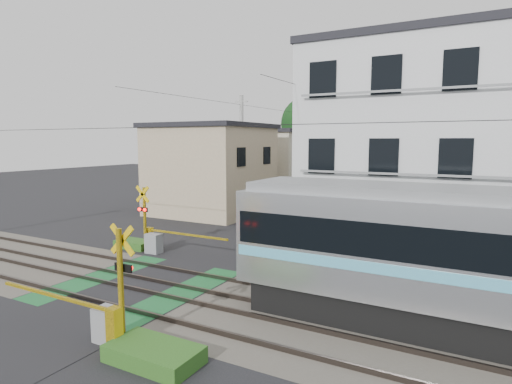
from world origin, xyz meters
The scene contains 11 objects.
ground centered at (0.00, 0.00, 0.00)m, with size 120.00×120.00×0.00m, color black.
track_bed centered at (0.00, 0.00, 0.04)m, with size 120.00×120.00×0.14m.
crossing_signal_near centered at (2.59, -3.65, 0.71)m, with size 4.74×0.65×3.09m.
crossing_signal_far centered at (-2.59, 3.65, 0.71)m, with size 4.74×0.65×3.09m.
apartment_block centered at (8.50, 9.49, 4.66)m, with size 10.20×8.36×9.30m.
houses_row centered at (0.25, 25.92, 3.24)m, with size 22.07×31.35×6.80m.
tree_hill centered at (-0.74, 48.42, 5.78)m, with size 40.00×12.15×11.81m.
catenary centered at (6.00, 0.03, 3.70)m, with size 60.00×5.04×7.00m.
utility_poles centered at (-1.05, 23.01, 4.08)m, with size 7.90×42.00×8.00m.
pedestrian centered at (0.42, 34.24, 0.87)m, with size 0.64×0.42×1.75m, color #2A2B34.
weed_patches centered at (1.76, -0.09, 0.18)m, with size 10.25×8.80×0.40m.
Camera 1 is at (10.78, -10.87, 5.10)m, focal length 30.00 mm.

